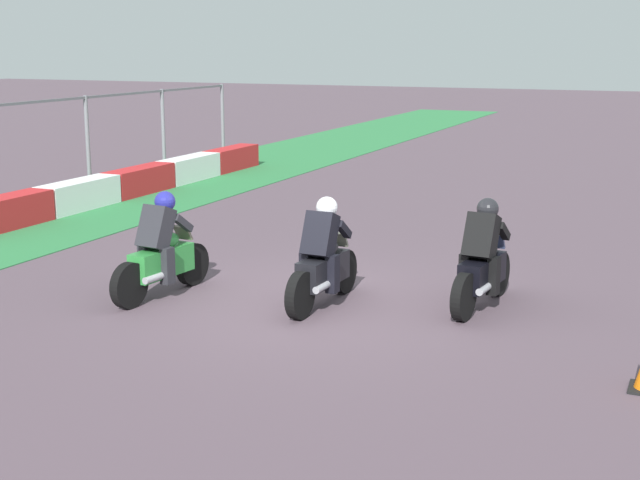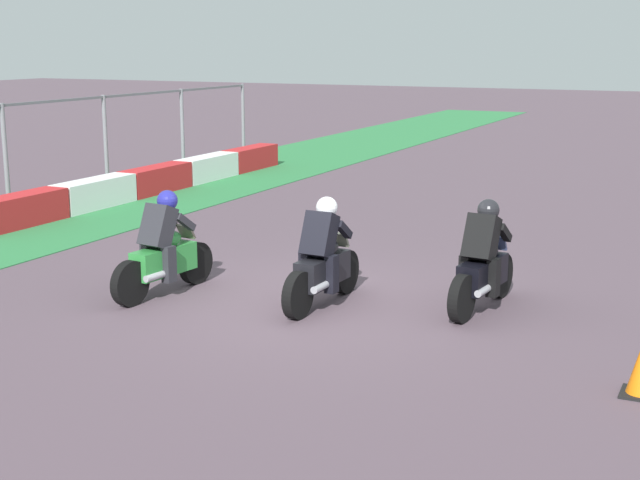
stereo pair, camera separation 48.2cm
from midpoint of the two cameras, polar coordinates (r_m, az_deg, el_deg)
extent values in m
plane|color=#55444F|center=(12.62, -1.48, -4.05)|extent=(120.00, 120.00, 0.00)
cube|color=red|center=(18.64, -20.06, 1.60)|extent=(2.23, 0.60, 0.64)
cube|color=white|center=(20.32, -15.68, 2.74)|extent=(2.23, 0.60, 0.64)
cube|color=red|center=(22.10, -11.99, 3.68)|extent=(2.23, 0.60, 0.64)
cube|color=white|center=(23.97, -8.85, 4.47)|extent=(2.23, 0.60, 0.64)
cube|color=red|center=(25.90, -6.17, 5.13)|extent=(2.23, 0.60, 0.64)
cylinder|color=slate|center=(22.54, -15.09, 5.86)|extent=(0.10, 0.10, 2.33)
cylinder|color=slate|center=(25.18, -10.44, 6.73)|extent=(0.10, 0.10, 2.33)
cylinder|color=slate|center=(27.95, -6.68, 7.40)|extent=(0.10, 0.10, 2.33)
cylinder|color=black|center=(13.15, 10.19, -2.11)|extent=(0.65, 0.21, 0.64)
cylinder|color=black|center=(11.88, 7.93, -3.60)|extent=(0.65, 0.21, 0.64)
cube|color=black|center=(12.47, 9.15, -2.02)|extent=(1.13, 0.43, 0.40)
ellipsoid|color=black|center=(12.49, 9.36, -0.59)|extent=(0.51, 0.35, 0.24)
cube|color=red|center=(12.00, 8.30, -2.46)|extent=(0.08, 0.17, 0.08)
cylinder|color=#A5A5AD|center=(12.13, 9.26, -3.07)|extent=(0.43, 0.14, 0.10)
cube|color=black|center=(12.26, 9.07, 0.23)|extent=(0.52, 0.45, 0.66)
sphere|color=black|center=(12.40, 9.48, 1.95)|extent=(0.33, 0.33, 0.30)
cube|color=#44507A|center=(12.85, 9.98, -0.06)|extent=(0.18, 0.27, 0.23)
cube|color=black|center=(12.43, 8.09, -2.03)|extent=(0.19, 0.16, 0.52)
cube|color=black|center=(12.29, 9.83, -2.25)|extent=(0.19, 0.16, 0.52)
cube|color=black|center=(12.67, 8.91, 0.72)|extent=(0.39, 0.14, 0.31)
cube|color=black|center=(12.55, 10.45, 0.55)|extent=(0.39, 0.14, 0.31)
cylinder|color=black|center=(13.06, 0.46, -2.01)|extent=(0.64, 0.16, 0.64)
cylinder|color=black|center=(11.85, -2.43, -3.53)|extent=(0.64, 0.16, 0.64)
cube|color=black|center=(12.41, -0.92, -1.93)|extent=(1.11, 0.36, 0.40)
ellipsoid|color=black|center=(12.42, -0.71, -0.49)|extent=(0.49, 0.32, 0.24)
cube|color=red|center=(11.96, -2.01, -2.38)|extent=(0.07, 0.16, 0.08)
cylinder|color=#A5A5AD|center=(12.07, -0.98, -2.98)|extent=(0.42, 0.12, 0.10)
cube|color=black|center=(12.20, -1.13, 0.33)|extent=(0.50, 0.42, 0.66)
sphere|color=silver|center=(12.33, -0.68, 2.07)|extent=(0.31, 0.31, 0.30)
cube|color=gray|center=(12.77, 0.08, 0.05)|extent=(0.16, 0.27, 0.23)
cube|color=black|center=(12.39, -1.99, -1.96)|extent=(0.19, 0.15, 0.52)
cube|color=black|center=(12.22, -0.33, -2.16)|extent=(0.19, 0.15, 0.52)
cube|color=black|center=(12.61, -1.09, 0.82)|extent=(0.39, 0.11, 0.31)
cube|color=black|center=(12.45, 0.39, 0.67)|extent=(0.39, 0.11, 0.31)
cylinder|color=black|center=(13.67, -9.08, -1.52)|extent=(0.65, 0.21, 0.64)
cylinder|color=black|center=(12.65, -13.06, -2.83)|extent=(0.65, 0.21, 0.64)
cube|color=#2D883A|center=(13.10, -11.03, -1.39)|extent=(1.13, 0.44, 0.40)
ellipsoid|color=#2D883A|center=(13.11, -10.80, -0.02)|extent=(0.51, 0.35, 0.24)
cube|color=red|center=(12.73, -12.52, -1.77)|extent=(0.08, 0.17, 0.08)
cylinder|color=#A5A5AD|center=(12.78, -11.48, -2.36)|extent=(0.43, 0.15, 0.10)
cube|color=#28282E|center=(12.92, -11.41, 0.76)|extent=(0.53, 0.45, 0.66)
sphere|color=navy|center=(13.02, -10.84, 2.40)|extent=(0.33, 0.33, 0.30)
cube|color=#666351|center=(13.40, -9.69, 0.46)|extent=(0.18, 0.28, 0.23)
cube|color=#28282E|center=(13.15, -12.03, -1.39)|extent=(0.19, 0.16, 0.52)
cube|color=#28282E|center=(12.89, -10.70, -1.60)|extent=(0.19, 0.16, 0.52)
cube|color=#28282E|center=(13.31, -10.92, 1.21)|extent=(0.39, 0.14, 0.31)
cube|color=#28282E|center=(13.08, -9.73, 1.07)|extent=(0.39, 0.14, 0.31)
camera|label=1|loc=(0.24, -91.11, -0.24)|focal=50.55mm
camera|label=2|loc=(0.24, 88.89, 0.24)|focal=50.55mm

